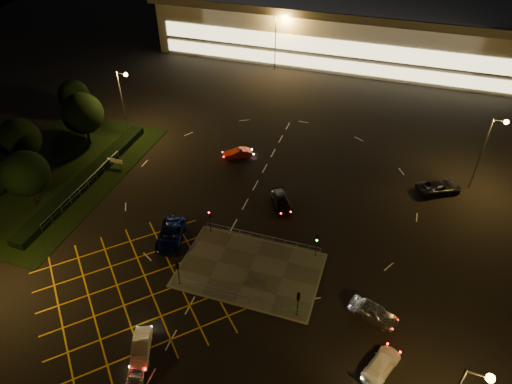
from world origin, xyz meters
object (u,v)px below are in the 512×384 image
(signal_sw, at_px, (178,269))
(car_left_blue, at_px, (171,235))
(car_circ_red, at_px, (238,153))
(car_far_dkgrey, at_px, (281,202))
(signal_se, at_px, (298,300))
(signal_nw, at_px, (210,217))
(car_right_silver, at_px, (374,312))
(car_approach_white, at_px, (381,365))
(car_queue_white, at_px, (141,348))
(car_east_grey, at_px, (439,187))
(signal_ne, at_px, (317,241))

(signal_sw, bearing_deg, car_left_blue, -56.01)
(car_circ_red, bearing_deg, car_far_dkgrey, 16.97)
(signal_se, height_order, car_left_blue, signal_se)
(signal_se, relative_size, car_far_dkgrey, 0.69)
(signal_nw, distance_m, car_right_silver, 19.71)
(car_left_blue, xyz_separation_m, car_far_dkgrey, (9.98, 9.49, -0.13))
(signal_sw, xyz_separation_m, signal_nw, (0.00, 7.99, 0.00))
(car_circ_red, height_order, car_approach_white, car_approach_white)
(car_left_blue, relative_size, car_approach_white, 1.27)
(car_queue_white, height_order, car_approach_white, car_queue_white)
(signal_sw, distance_m, signal_nw, 7.99)
(car_right_silver, bearing_deg, signal_nw, 91.78)
(car_queue_white, distance_m, car_east_grey, 39.75)
(signal_sw, bearing_deg, signal_ne, -146.35)
(signal_nw, xyz_separation_m, car_east_grey, (24.23, 15.79, -1.60))
(signal_ne, distance_m, car_east_grey, 20.03)
(signal_nw, relative_size, car_right_silver, 0.68)
(signal_se, height_order, car_circ_red, signal_se)
(signal_nw, distance_m, car_left_blue, 4.73)
(signal_sw, relative_size, signal_ne, 1.00)
(car_far_dkgrey, xyz_separation_m, car_approach_white, (13.73, -18.07, -0.01))
(signal_sw, height_order, signal_se, same)
(signal_ne, height_order, car_right_silver, signal_ne)
(car_right_silver, height_order, car_approach_white, car_right_silver)
(signal_ne, xyz_separation_m, car_queue_white, (-11.83, -15.86, -1.70))
(signal_nw, bearing_deg, signal_ne, 0.00)
(signal_sw, height_order, car_far_dkgrey, signal_sw)
(signal_ne, distance_m, car_far_dkgrey, 9.24)
(car_queue_white, bearing_deg, car_approach_white, -8.14)
(signal_sw, xyz_separation_m, car_left_blue, (-3.73, 5.53, -1.57))
(signal_sw, distance_m, signal_se, 12.00)
(signal_se, distance_m, car_right_silver, 7.21)
(car_left_blue, relative_size, car_east_grey, 1.03)
(signal_sw, relative_size, car_queue_white, 0.78)
(car_approach_white, bearing_deg, car_queue_white, 37.30)
(signal_ne, height_order, car_circ_red, signal_ne)
(signal_ne, distance_m, car_queue_white, 19.86)
(signal_ne, distance_m, car_right_silver, 9.11)
(car_far_dkgrey, relative_size, car_circ_red, 1.17)
(car_circ_red, bearing_deg, car_right_silver, 15.91)
(signal_ne, height_order, car_left_blue, signal_ne)
(car_circ_red, height_order, car_east_grey, car_east_grey)
(signal_se, xyz_separation_m, car_approach_white, (7.99, -3.05, -1.72))
(signal_sw, bearing_deg, car_far_dkgrey, -112.62)
(car_queue_white, height_order, car_circ_red, car_queue_white)
(car_queue_white, distance_m, car_far_dkgrey, 23.69)
(signal_sw, bearing_deg, car_right_silver, -173.76)
(car_right_silver, bearing_deg, car_left_blue, 100.57)
(signal_ne, bearing_deg, signal_se, -90.00)
(signal_se, bearing_deg, signal_ne, -90.00)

